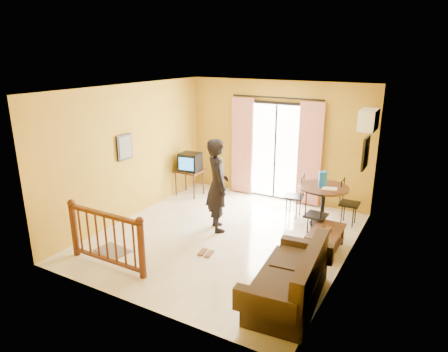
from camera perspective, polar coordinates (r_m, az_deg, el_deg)
The scene contains 19 objects.
ground at distance 7.79m, azimuth 0.05°, elevation -8.62°, with size 5.00×5.00×0.00m, color beige.
room_shell at distance 7.20m, azimuth 0.05°, elevation 3.65°, with size 5.00×5.00×5.00m.
balcony_door at distance 9.46m, azimuth 7.32°, elevation 3.63°, with size 2.25×0.14×2.46m.
tv_table at distance 9.81m, azimuth -4.96°, elevation 0.41°, with size 0.64×0.53×0.64m.
television at distance 9.71m, azimuth -4.87°, elevation 2.03°, with size 0.53×0.50×0.43m.
picture_left at distance 8.38m, azimuth -14.00°, elevation 4.01°, with size 0.05×0.42×0.52m.
dining_table at distance 8.29m, azimuth 14.03°, elevation -2.58°, with size 0.99×0.99×0.83m.
water_jug at distance 8.19m, azimuth 13.92°, elevation -0.42°, with size 0.16×0.16×0.31m, color #1251AE.
serving_tray at distance 8.11m, azimuth 14.86°, elevation -1.76°, with size 0.28×0.18×0.02m, color silver.
dining_chairs at distance 8.48m, azimuth 13.26°, elevation -6.86°, with size 1.57×1.34×0.95m.
air_conditioner at distance 8.25m, azimuth 19.91°, elevation 7.55°, with size 0.31×0.60×0.40m.
botanical_print at distance 7.70m, azimuth 19.57°, elevation 3.13°, with size 0.05×0.50×0.60m.
coffee_table at distance 7.37m, azimuth 14.31°, elevation -8.45°, with size 0.51×0.92×0.41m.
bowl at distance 7.29m, azimuth 14.40°, elevation -7.31°, with size 0.18×0.18×0.06m, color #56371D.
sofa at distance 5.88m, azimuth 9.66°, elevation -14.70°, with size 0.98×1.85×0.85m.
standing_person at distance 7.76m, azimuth -0.95°, elevation -1.32°, with size 0.67×0.44×1.85m, color black.
stair_balustrade at distance 6.84m, azimuth -16.55°, elevation -8.03°, with size 1.63×0.13×1.04m.
doormat at distance 7.51m, azimuth -15.63°, elevation -10.25°, with size 0.60×0.40×0.02m, color #61584D.
sandals at distance 7.17m, azimuth -2.60°, elevation -10.93°, with size 0.28×0.26×0.03m.
Camera 1 is at (3.43, -6.10, 3.42)m, focal length 32.00 mm.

